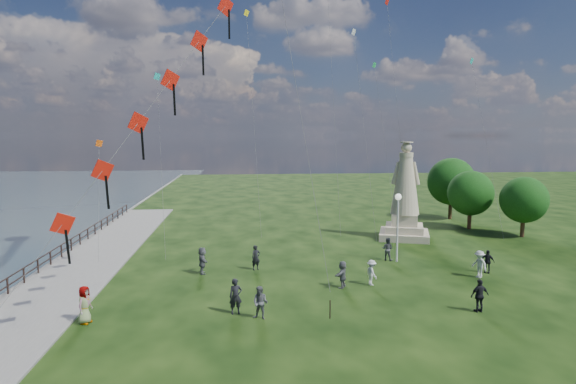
{
  "coord_description": "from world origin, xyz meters",
  "views": [
    {
      "loc": [
        -3.71,
        -18.69,
        8.64
      ],
      "look_at": [
        -1.0,
        8.0,
        5.5
      ],
      "focal_mm": 30.0,
      "sensor_mm": 36.0,
      "label": 1
    }
  ],
  "objects": [
    {
      "name": "red_kite_train",
      "position": [
        -7.75,
        4.61,
        9.91
      ],
      "size": [
        9.62,
        9.35,
        16.01
      ],
      "color": "black",
      "rests_on": "ground"
    },
    {
      "name": "waterfront",
      "position": [
        -15.24,
        8.99,
        -0.06
      ],
      "size": [
        200.0,
        200.0,
        1.51
      ],
      "color": "#33444D",
      "rests_on": "ground"
    },
    {
      "name": "tree_row",
      "position": [
        18.54,
        25.05,
        3.59
      ],
      "size": [
        6.93,
        13.56,
        6.38
      ],
      "color": "#382314",
      "rests_on": "ground"
    },
    {
      "name": "person_2",
      "position": [
        3.88,
        7.88,
        0.74
      ],
      "size": [
        0.69,
        1.04,
        1.48
      ],
      "primitive_type": "imported",
      "rotation": [
        0.0,
        0.0,
        1.8
      ],
      "color": "silver",
      "rests_on": "ground"
    },
    {
      "name": "person_5",
      "position": [
        -6.1,
        11.23,
        0.85
      ],
      "size": [
        0.95,
        1.66,
        1.69
      ],
      "primitive_type": "imported",
      "rotation": [
        0.0,
        0.0,
        1.75
      ],
      "color": "#595960",
      "rests_on": "ground"
    },
    {
      "name": "small_kites",
      "position": [
        3.27,
        23.61,
        14.35
      ],
      "size": [
        32.52,
        15.13,
        30.55
      ],
      "color": "#1DAEAD",
      "rests_on": "ground"
    },
    {
      "name": "person_7",
      "position": [
        6.5,
        13.24,
        0.8
      ],
      "size": [
        0.91,
        0.82,
        1.59
      ],
      "primitive_type": "imported",
      "rotation": [
        0.0,
        0.0,
        2.57
      ],
      "color": "#595960",
      "rests_on": "ground"
    },
    {
      "name": "person_10",
      "position": [
        -10.9,
        3.59,
        0.88
      ],
      "size": [
        0.76,
        0.98,
        1.76
      ],
      "primitive_type": "imported",
      "rotation": [
        0.0,
        0.0,
        1.27
      ],
      "color": "#595960",
      "rests_on": "ground"
    },
    {
      "name": "lamppost",
      "position": [
        7.03,
        12.79,
        3.41
      ],
      "size": [
        0.44,
        0.44,
        4.73
      ],
      "color": "silver",
      "rests_on": "ground"
    },
    {
      "name": "person_9",
      "position": [
        11.87,
        9.6,
        0.73
      ],
      "size": [
        0.94,
        0.9,
        1.47
      ],
      "primitive_type": "imported",
      "rotation": [
        0.0,
        0.0,
        -0.72
      ],
      "color": "black",
      "rests_on": "ground"
    },
    {
      "name": "person_6",
      "position": [
        -2.71,
        11.74,
        0.81
      ],
      "size": [
        0.69,
        0.58,
        1.61
      ],
      "primitive_type": "imported",
      "rotation": [
        0.0,
        0.0,
        0.4
      ],
      "color": "black",
      "rests_on": "ground"
    },
    {
      "name": "person_11",
      "position": [
        2.09,
        7.58,
        0.77
      ],
      "size": [
        1.26,
        1.55,
        1.55
      ],
      "primitive_type": "imported",
      "rotation": [
        0.0,
        0.0,
        4.18
      ],
      "color": "#595960",
      "rests_on": "ground"
    },
    {
      "name": "person_0",
      "position": [
        -3.96,
        4.1,
        0.87
      ],
      "size": [
        0.7,
        0.52,
        1.74
      ],
      "primitive_type": "imported",
      "rotation": [
        0.0,
        0.0,
        0.17
      ],
      "color": "black",
      "rests_on": "ground"
    },
    {
      "name": "person_3",
      "position": [
        7.99,
        3.12,
        0.83
      ],
      "size": [
        1.04,
        0.64,
        1.66
      ],
      "primitive_type": "imported",
      "rotation": [
        0.0,
        0.0,
        3.29
      ],
      "color": "black",
      "rests_on": "ground"
    },
    {
      "name": "person_1",
      "position": [
        -2.79,
        3.28,
        0.79
      ],
      "size": [
        0.9,
        0.75,
        1.58
      ],
      "primitive_type": "imported",
      "rotation": [
        0.0,
        0.0,
        -0.43
      ],
      "color": "#595960",
      "rests_on": "ground"
    },
    {
      "name": "person_8",
      "position": [
        10.84,
        8.64,
        0.84
      ],
      "size": [
        0.91,
        1.21,
        1.68
      ],
      "primitive_type": "imported",
      "rotation": [
        0.0,
        0.0,
        -1.21
      ],
      "color": "silver",
      "rests_on": "ground"
    },
    {
      "name": "statue",
      "position": [
        10.14,
        20.18,
        3.08
      ],
      "size": [
        5.1,
        5.1,
        8.15
      ],
      "rotation": [
        0.0,
        0.0,
        -0.33
      ],
      "color": "#B6AC89",
      "rests_on": "ground"
    }
  ]
}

